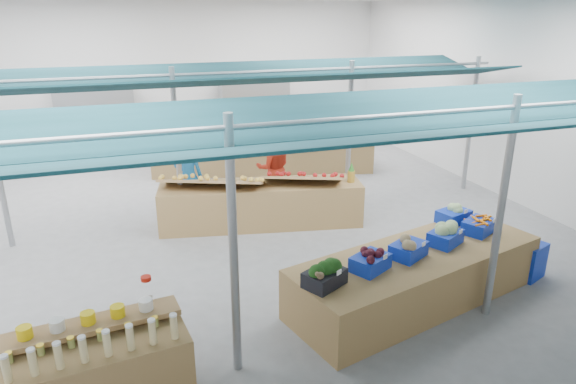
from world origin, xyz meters
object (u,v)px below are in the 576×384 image
at_px(fruit_counter, 261,204).
at_px(veg_counter, 416,276).
at_px(vendor_left, 189,176).
at_px(bottle_shelf, 101,370).
at_px(vendor_right, 274,168).
at_px(crate_stack, 530,261).

bearing_deg(fruit_counter, veg_counter, -57.23).
bearing_deg(vendor_left, bottle_shelf, 83.07).
distance_m(veg_counter, vendor_right, 4.53).
distance_m(bottle_shelf, vendor_left, 5.49).
bearing_deg(veg_counter, vendor_right, 85.21).
bearing_deg(vendor_right, veg_counter, 110.48).
relative_size(fruit_counter, vendor_left, 2.50).
height_order(bottle_shelf, crate_stack, bottle_shelf).
height_order(bottle_shelf, vendor_left, vendor_left).
relative_size(fruit_counter, vendor_right, 2.50).
distance_m(veg_counter, crate_stack, 2.04).
bearing_deg(bottle_shelf, fruit_counter, 48.08).
xyz_separation_m(veg_counter, fruit_counter, (-1.32, 3.36, 0.04)).
xyz_separation_m(veg_counter, vendor_left, (-2.52, 4.46, 0.39)).
bearing_deg(fruit_counter, crate_stack, -33.80).
distance_m(fruit_counter, crate_stack, 4.75).
relative_size(bottle_shelf, vendor_left, 1.21).
bearing_deg(vendor_right, bottle_shelf, 67.28).
xyz_separation_m(crate_stack, vendor_left, (-4.56, 4.47, 0.49)).
bearing_deg(crate_stack, vendor_left, 135.58).
relative_size(veg_counter, vendor_right, 2.50).
height_order(crate_stack, vendor_right, vendor_right).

